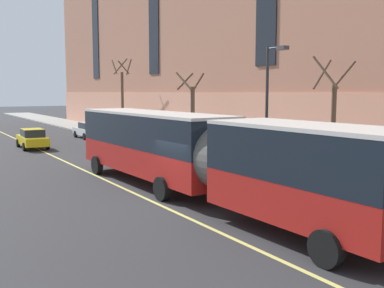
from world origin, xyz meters
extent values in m
plane|color=#303033|center=(0.00, 0.00, 0.00)|extent=(260.00, 260.00, 0.00)
cube|color=#9E9B93|center=(8.86, 3.00, 0.07)|extent=(5.01, 160.00, 0.15)
cube|color=tan|center=(11.29, 0.00, 2.20)|extent=(0.14, 110.00, 4.40)
cube|color=red|center=(0.61, 4.10, 1.24)|extent=(2.83, 11.09, 1.24)
cube|color=black|center=(0.61, 4.10, 2.61)|extent=(2.85, 11.09, 1.51)
cube|color=silver|center=(0.61, 4.10, 3.43)|extent=(2.86, 11.09, 0.12)
cube|color=#19232D|center=(0.46, 9.64, 2.46)|extent=(2.34, 0.14, 1.13)
cube|color=orange|center=(0.46, 9.65, 3.19)|extent=(1.78, 0.11, 0.28)
cube|color=black|center=(0.46, 9.66, 0.72)|extent=(2.50, 0.19, 0.24)
cube|color=white|center=(-0.43, 9.64, 0.97)|extent=(0.28, 0.07, 0.18)
cube|color=white|center=(1.35, 9.69, 0.97)|extent=(0.28, 0.07, 0.18)
cylinder|color=#595651|center=(0.77, -1.91, 1.99)|extent=(2.44, 1.06, 2.42)
cube|color=red|center=(0.87, -5.78, 1.24)|extent=(2.72, 6.82, 1.24)
cube|color=black|center=(0.87, -5.78, 2.61)|extent=(2.73, 6.83, 1.51)
cube|color=silver|center=(0.87, -5.78, 3.43)|extent=(2.75, 6.83, 0.12)
cylinder|color=black|center=(-0.76, 7.93, 0.50)|extent=(0.33, 1.01, 1.00)
cylinder|color=black|center=(1.78, 7.99, 0.50)|extent=(0.33, 1.01, 1.00)
cylinder|color=black|center=(-0.58, 0.76, 0.50)|extent=(0.33, 1.01, 1.00)
cylinder|color=black|center=(1.97, 0.83, 0.50)|extent=(0.33, 1.01, 1.00)
cylinder|color=black|center=(-0.35, -7.68, 0.50)|extent=(0.33, 1.01, 1.00)
cube|color=#BCAD89|center=(5.08, 7.42, 0.64)|extent=(1.82, 4.54, 0.64)
cube|color=#232D38|center=(5.08, 7.20, 1.24)|extent=(1.57, 2.06, 0.56)
cube|color=#BCAD89|center=(5.08, 7.20, 1.54)|extent=(1.53, 1.97, 0.04)
cylinder|color=black|center=(4.26, 8.84, 0.32)|extent=(0.23, 0.64, 0.64)
cylinder|color=black|center=(5.96, 8.80, 0.32)|extent=(0.23, 0.64, 0.64)
cylinder|color=black|center=(4.20, 6.04, 0.32)|extent=(0.23, 0.64, 0.64)
cylinder|color=black|center=(5.90, 6.01, 0.32)|extent=(0.23, 0.64, 0.64)
cube|color=#4C4C51|center=(5.06, -1.05, 0.64)|extent=(1.94, 4.74, 0.64)
cube|color=#232D38|center=(5.06, -1.28, 1.24)|extent=(1.63, 2.16, 0.56)
cube|color=#4C4C51|center=(5.06, -1.28, 1.54)|extent=(1.59, 2.07, 0.04)
cylinder|color=black|center=(4.14, 0.37, 0.32)|extent=(0.24, 0.65, 0.64)
cylinder|color=black|center=(5.87, 0.43, 0.32)|extent=(0.24, 0.65, 0.64)
cylinder|color=black|center=(4.24, -2.53, 0.32)|extent=(0.24, 0.65, 0.64)
cylinder|color=black|center=(5.97, -2.47, 0.32)|extent=(0.24, 0.65, 0.64)
cube|color=silver|center=(5.13, 20.51, 0.64)|extent=(1.93, 4.32, 0.64)
cube|color=#232D38|center=(5.12, 20.30, 1.24)|extent=(1.64, 1.97, 0.56)
cube|color=silver|center=(5.12, 20.30, 1.54)|extent=(1.60, 1.88, 0.04)
cylinder|color=black|center=(4.29, 21.86, 0.32)|extent=(0.24, 0.65, 0.64)
cylinder|color=black|center=(6.05, 21.81, 0.32)|extent=(0.24, 0.65, 0.64)
cylinder|color=black|center=(4.21, 19.22, 0.32)|extent=(0.24, 0.65, 0.64)
cylinder|color=black|center=(5.97, 19.17, 0.32)|extent=(0.24, 0.65, 0.64)
cube|color=silver|center=(5.18, 26.68, 0.64)|extent=(1.84, 4.55, 0.64)
cube|color=#232D38|center=(5.18, 26.45, 1.24)|extent=(1.61, 2.05, 0.56)
cube|color=silver|center=(5.18, 26.45, 1.54)|extent=(1.58, 1.96, 0.04)
cylinder|color=black|center=(4.30, 28.09, 0.32)|extent=(0.22, 0.64, 0.64)
cylinder|color=black|center=(6.08, 28.08, 0.32)|extent=(0.22, 0.64, 0.64)
cylinder|color=black|center=(4.28, 25.28, 0.32)|extent=(0.22, 0.64, 0.64)
cylinder|color=black|center=(6.07, 25.27, 0.32)|extent=(0.22, 0.64, 0.64)
cube|color=yellow|center=(-1.23, 21.41, 0.64)|extent=(1.88, 4.70, 0.64)
cube|color=#232D38|center=(-1.24, 21.18, 1.24)|extent=(1.60, 2.14, 0.56)
cube|color=yellow|center=(-1.24, 21.18, 1.54)|extent=(1.56, 2.04, 0.04)
cylinder|color=black|center=(-2.04, 22.88, 0.32)|extent=(0.24, 0.65, 0.64)
cylinder|color=black|center=(-0.33, 22.83, 0.32)|extent=(0.24, 0.65, 0.64)
cylinder|color=black|center=(-2.13, 20.00, 0.32)|extent=(0.24, 0.65, 0.64)
cylinder|color=black|center=(-0.42, 19.95, 0.32)|extent=(0.24, 0.65, 0.64)
cylinder|color=brown|center=(8.93, 0.25, 2.48)|extent=(0.25, 0.25, 4.65)
cylinder|color=brown|center=(9.59, 0.26, 5.27)|extent=(0.14, 1.40, 1.41)
cylinder|color=brown|center=(8.81, 0.97, 5.34)|extent=(1.53, 0.36, 1.56)
cylinder|color=brown|center=(8.18, 0.20, 5.40)|extent=(0.22, 1.59, 1.66)
cylinder|color=brown|center=(8.93, 13.73, 2.49)|extent=(0.32, 0.32, 4.69)
cylinder|color=brown|center=(9.51, 13.78, 5.22)|extent=(0.27, 1.27, 1.27)
cylinder|color=brown|center=(8.74, 14.50, 5.25)|extent=(1.67, 0.54, 1.34)
cylinder|color=brown|center=(8.08, 13.62, 5.25)|extent=(0.37, 1.81, 1.36)
cylinder|color=brown|center=(8.93, 27.20, 3.28)|extent=(0.27, 0.27, 6.26)
cylinder|color=brown|center=(9.67, 27.14, 6.93)|extent=(0.25, 1.57, 1.53)
cylinder|color=brown|center=(9.07, 27.88, 7.01)|extent=(1.47, 0.41, 1.67)
cylinder|color=brown|center=(8.17, 27.27, 6.91)|extent=(0.27, 1.63, 1.49)
cylinder|color=brown|center=(8.89, 26.64, 6.85)|extent=(1.22, 0.21, 1.35)
cylinder|color=#2D2D30|center=(6.95, 3.04, 3.47)|extent=(0.16, 0.16, 6.64)
cylinder|color=#2D2D30|center=(6.95, 2.49, 6.69)|extent=(0.10, 1.10, 0.10)
cube|color=#3D3D3F|center=(6.95, 1.94, 6.64)|extent=(0.36, 0.60, 0.20)
cube|color=#E0D66B|center=(-0.99, 3.00, 0.00)|extent=(0.16, 140.00, 0.01)
camera|label=1|loc=(-9.01, -15.22, 4.44)|focal=42.00mm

